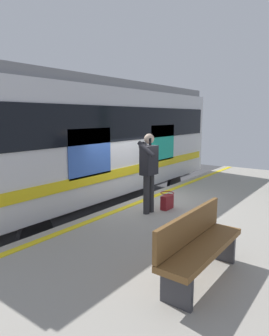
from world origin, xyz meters
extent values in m
plane|color=#3D3D3F|center=(0.00, 0.00, 0.00)|extent=(23.94, 23.94, 0.00)
cube|color=#9E998E|center=(0.00, 2.46, 0.48)|extent=(13.22, 4.92, 0.95)
cube|color=yellow|center=(0.00, 0.30, 0.95)|extent=(12.96, 0.16, 0.01)
cube|color=slate|center=(0.00, -1.26, 0.08)|extent=(17.19, 0.08, 0.16)
cube|color=slate|center=(0.00, -2.70, 0.08)|extent=(17.19, 0.08, 0.16)
cube|color=silver|center=(-0.54, -1.98, 2.38)|extent=(9.26, 3.03, 2.87)
cube|color=gray|center=(-0.54, -1.98, 3.94)|extent=(9.07, 2.79, 0.24)
cube|color=black|center=(-0.54, -0.45, 2.89)|extent=(8.79, 0.03, 0.90)
cube|color=yellow|center=(-0.54, -0.45, 1.60)|extent=(8.79, 0.03, 0.24)
cube|color=#19A58C|center=(-2.16, -0.44, 2.24)|extent=(1.38, 0.02, 1.14)
cube|color=#3359B2|center=(1.08, -0.44, 2.24)|extent=(1.38, 0.02, 1.14)
cylinder|color=black|center=(2.46, -0.77, 0.58)|extent=(0.84, 0.12, 0.84)
cylinder|color=black|center=(-3.55, -0.77, 0.58)|extent=(0.84, 0.12, 0.84)
cylinder|color=black|center=(-3.55, -3.19, 0.58)|extent=(0.84, 0.12, 0.84)
cylinder|color=#262628|center=(0.61, 0.95, 1.39)|extent=(0.14, 0.14, 0.87)
cylinder|color=#262628|center=(0.79, 0.95, 1.39)|extent=(0.14, 0.14, 0.87)
cube|color=black|center=(0.70, 0.95, 2.14)|extent=(0.40, 0.24, 0.63)
sphere|color=black|center=(0.70, 0.79, 2.43)|extent=(0.20, 0.20, 0.20)
sphere|color=beige|center=(0.70, 0.95, 2.60)|extent=(0.22, 0.22, 0.22)
cylinder|color=black|center=(0.45, 0.95, 2.07)|extent=(0.09, 0.09, 0.57)
cylinder|color=black|center=(0.93, 1.03, 2.40)|extent=(0.09, 0.42, 0.33)
cube|color=black|center=(0.93, 1.13, 2.56)|extent=(0.07, 0.02, 0.15)
cube|color=maroon|center=(0.22, 1.15, 1.11)|extent=(0.35, 0.16, 0.32)
torus|color=maroon|center=(0.22, 1.15, 1.33)|extent=(0.32, 0.32, 0.02)
cube|color=brown|center=(2.61, 3.09, 1.40)|extent=(1.73, 0.44, 0.08)
cube|color=brown|center=(2.61, 2.90, 1.65)|extent=(1.73, 0.06, 0.40)
cube|color=#333338|center=(1.92, 3.09, 1.18)|extent=(0.06, 0.40, 0.45)
cube|color=#333338|center=(3.31, 3.09, 1.18)|extent=(0.06, 0.40, 0.45)
camera|label=1|loc=(6.09, 4.57, 3.08)|focal=32.19mm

